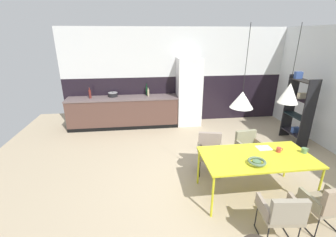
# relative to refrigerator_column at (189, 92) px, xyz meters

# --- Properties ---
(ground_plane) EXTENTS (9.35, 9.35, 0.00)m
(ground_plane) POSITION_rel_refrigerator_column_xyz_m (-0.28, -3.18, -1.01)
(ground_plane) COLOR tan
(back_wall_splashback_dark) EXTENTS (6.86, 0.12, 1.43)m
(back_wall_splashback_dark) POSITION_rel_refrigerator_column_xyz_m (-0.28, 0.36, -0.29)
(back_wall_splashback_dark) COLOR black
(back_wall_splashback_dark) RESTS_ON ground
(back_wall_panel_upper) EXTENTS (6.86, 0.12, 1.43)m
(back_wall_panel_upper) POSITION_rel_refrigerator_column_xyz_m (-0.28, 0.36, 1.14)
(back_wall_panel_upper) COLOR silver
(back_wall_panel_upper) RESTS_ON back_wall_splashback_dark
(kitchen_counter) EXTENTS (3.22, 0.63, 0.91)m
(kitchen_counter) POSITION_rel_refrigerator_column_xyz_m (-1.97, -0.00, -0.55)
(kitchen_counter) COLOR brown
(kitchen_counter) RESTS_ON ground
(refrigerator_column) EXTENTS (0.71, 0.60, 2.01)m
(refrigerator_column) POSITION_rel_refrigerator_column_xyz_m (0.00, 0.00, 0.00)
(refrigerator_column) COLOR silver
(refrigerator_column) RESTS_ON ground
(dining_table) EXTENTS (1.83, 0.93, 0.76)m
(dining_table) POSITION_rel_refrigerator_column_xyz_m (0.43, -3.49, -0.29)
(dining_table) COLOR gold
(dining_table) RESTS_ON ground
(armchair_head_of_table) EXTENTS (0.56, 0.55, 0.79)m
(armchair_head_of_table) POSITION_rel_refrigerator_column_xyz_m (-0.11, -2.64, -0.51)
(armchair_head_of_table) COLOR gray
(armchair_head_of_table) RESTS_ON ground
(armchair_corner_seat) EXTENTS (0.53, 0.52, 0.78)m
(armchair_corner_seat) POSITION_rel_refrigerator_column_xyz_m (0.30, -4.47, -0.49)
(armchair_corner_seat) COLOR gray
(armchair_corner_seat) RESTS_ON ground
(armchair_facing_counter) EXTENTS (0.54, 0.53, 0.74)m
(armchair_facing_counter) POSITION_rel_refrigerator_column_xyz_m (0.75, -2.54, -0.53)
(armchair_facing_counter) COLOR gray
(armchair_facing_counter) RESTS_ON ground
(armchair_near_window) EXTENTS (0.52, 0.50, 0.79)m
(armchair_near_window) POSITION_rel_refrigerator_column_xyz_m (1.04, -4.37, -0.51)
(armchair_near_window) COLOR gray
(armchair_near_window) RESTS_ON ground
(fruit_bowl) EXTENTS (0.28, 0.28, 0.07)m
(fruit_bowl) POSITION_rel_refrigerator_column_xyz_m (0.29, -3.73, -0.20)
(fruit_bowl) COLOR #4C704C
(fruit_bowl) RESTS_ON dining_table
(open_book) EXTENTS (0.24, 0.19, 0.02)m
(open_book) POSITION_rel_refrigerator_column_xyz_m (0.67, -3.24, -0.24)
(open_book) COLOR white
(open_book) RESTS_ON dining_table
(mug_wide_latte) EXTENTS (0.12, 0.08, 0.08)m
(mug_wide_latte) POSITION_rel_refrigerator_column_xyz_m (0.85, -3.39, -0.21)
(mug_wide_latte) COLOR #B23D33
(mug_wide_latte) RESTS_ON dining_table
(mug_white_ceramic) EXTENTS (0.13, 0.09, 0.09)m
(mug_white_ceramic) POSITION_rel_refrigerator_column_xyz_m (1.27, -3.47, -0.21)
(mug_white_ceramic) COLOR #5B8456
(mug_white_ceramic) RESTS_ON dining_table
(cooking_pot) EXTENTS (0.27, 0.27, 0.15)m
(cooking_pot) POSITION_rel_refrigerator_column_xyz_m (-2.25, 0.12, -0.03)
(cooking_pot) COLOR black
(cooking_pot) RESTS_ON kitchen_counter
(bottle_wine_green) EXTENTS (0.06, 0.06, 0.25)m
(bottle_wine_green) POSITION_rel_refrigerator_column_xyz_m (-1.22, 0.05, 0.01)
(bottle_wine_green) COLOR tan
(bottle_wine_green) RESTS_ON kitchen_counter
(bottle_spice_small) EXTENTS (0.07, 0.07, 0.31)m
(bottle_spice_small) POSITION_rel_refrigerator_column_xyz_m (-2.89, 0.02, 0.03)
(bottle_spice_small) COLOR maroon
(bottle_spice_small) RESTS_ON kitchen_counter
(bottle_oil_tall) EXTENTS (0.06, 0.06, 0.35)m
(bottle_oil_tall) POSITION_rel_refrigerator_column_xyz_m (-1.26, 0.18, 0.05)
(bottle_oil_tall) COLOR #0F3319
(bottle_oil_tall) RESTS_ON kitchen_counter
(open_shelf_unit) EXTENTS (0.30, 0.75, 1.78)m
(open_shelf_unit) POSITION_rel_refrigerator_column_xyz_m (2.48, -1.58, -0.09)
(open_shelf_unit) COLOR black
(open_shelf_unit) RESTS_ON ground
(pendant_lamp_over_table_near) EXTENTS (0.35, 0.35, 1.20)m
(pendant_lamp_over_table_near) POSITION_rel_refrigerator_column_xyz_m (0.06, -3.45, 0.72)
(pendant_lamp_over_table_near) COLOR black
(pendant_lamp_over_table_far) EXTENTS (0.30, 0.30, 1.15)m
(pendant_lamp_over_table_far) POSITION_rel_refrigerator_column_xyz_m (0.79, -3.47, 0.81)
(pendant_lamp_over_table_far) COLOR black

